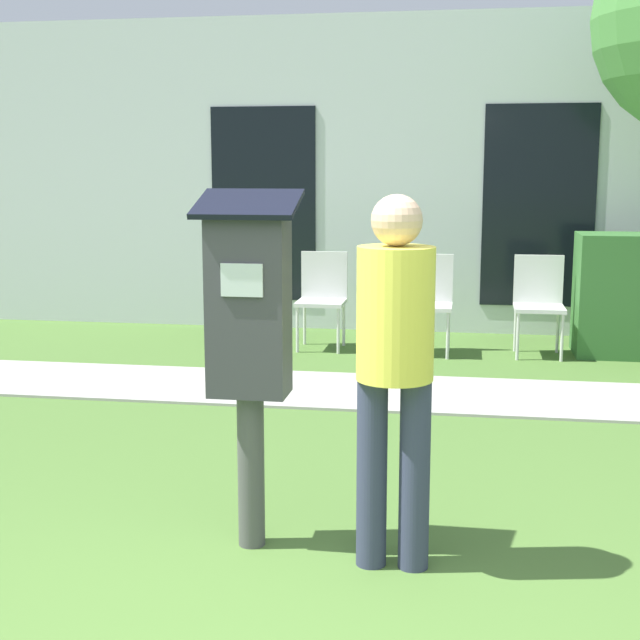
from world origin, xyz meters
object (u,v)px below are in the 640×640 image
at_px(outdoor_chair_left, 323,292).
at_px(outdoor_chair_middle, 428,295).
at_px(person_standing, 395,353).
at_px(parking_meter, 249,323).
at_px(outdoor_chair_right, 539,297).

relative_size(outdoor_chair_left, outdoor_chair_middle, 1.00).
bearing_deg(person_standing, outdoor_chair_left, 132.61).
bearing_deg(outdoor_chair_left, outdoor_chair_middle, 14.59).
xyz_separation_m(parking_meter, outdoor_chair_middle, (0.60, 4.40, -0.49)).
height_order(person_standing, outdoor_chair_left, person_standing).
xyz_separation_m(person_standing, outdoor_chair_right, (0.95, 4.58, -0.40)).
bearing_deg(parking_meter, outdoor_chair_middle, 82.21).
bearing_deg(parking_meter, outdoor_chair_left, 94.96).
distance_m(outdoor_chair_middle, outdoor_chair_right, 0.99).
xyz_separation_m(parking_meter, outdoor_chair_right, (1.59, 4.47, -0.49)).
bearing_deg(person_standing, outdoor_chair_right, 108.26).
relative_size(outdoor_chair_left, outdoor_chair_right, 1.00).
distance_m(outdoor_chair_left, outdoor_chair_right, 1.98).
distance_m(person_standing, outdoor_chair_left, 4.73).
bearing_deg(parking_meter, outdoor_chair_right, 70.37).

